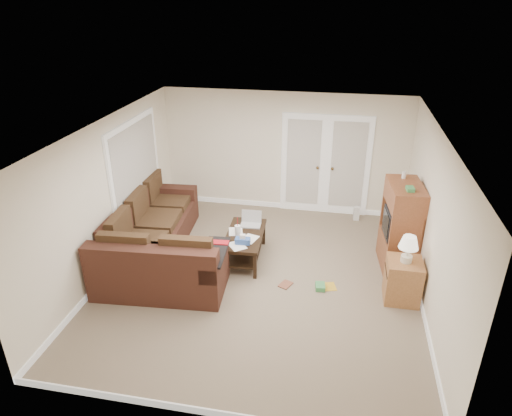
% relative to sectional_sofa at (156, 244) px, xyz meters
% --- Properties ---
extents(floor, '(5.50, 5.50, 0.00)m').
position_rel_sectional_sofa_xyz_m(floor, '(1.82, -0.13, -0.37)').
color(floor, gray).
rests_on(floor, ground).
extents(ceiling, '(5.00, 5.50, 0.02)m').
position_rel_sectional_sofa_xyz_m(ceiling, '(1.82, -0.13, 2.13)').
color(ceiling, white).
rests_on(ceiling, wall_back).
extents(wall_left, '(0.02, 5.50, 2.50)m').
position_rel_sectional_sofa_xyz_m(wall_left, '(-0.68, -0.13, 0.88)').
color(wall_left, white).
rests_on(wall_left, floor).
extents(wall_right, '(0.02, 5.50, 2.50)m').
position_rel_sectional_sofa_xyz_m(wall_right, '(4.32, -0.13, 0.88)').
color(wall_right, white).
rests_on(wall_right, floor).
extents(wall_back, '(5.00, 0.02, 2.50)m').
position_rel_sectional_sofa_xyz_m(wall_back, '(1.82, 2.62, 0.88)').
color(wall_back, white).
rests_on(wall_back, floor).
extents(wall_front, '(5.00, 0.02, 2.50)m').
position_rel_sectional_sofa_xyz_m(wall_front, '(1.82, -2.88, 0.88)').
color(wall_front, white).
rests_on(wall_front, floor).
extents(baseboards, '(5.00, 5.50, 0.10)m').
position_rel_sectional_sofa_xyz_m(baseboards, '(1.82, -0.13, -0.32)').
color(baseboards, white).
rests_on(baseboards, floor).
extents(french_doors, '(1.80, 0.05, 2.13)m').
position_rel_sectional_sofa_xyz_m(french_doors, '(2.67, 2.59, 0.67)').
color(french_doors, white).
rests_on(french_doors, floor).
extents(window_left, '(0.05, 1.92, 1.42)m').
position_rel_sectional_sofa_xyz_m(window_left, '(-0.65, 0.87, 1.18)').
color(window_left, white).
rests_on(window_left, wall_left).
extents(sectional_sofa, '(2.26, 3.12, 0.94)m').
position_rel_sectional_sofa_xyz_m(sectional_sofa, '(0.00, 0.00, 0.00)').
color(sectional_sofa, '#44241A').
rests_on(sectional_sofa, floor).
extents(coffee_table, '(0.67, 1.25, 0.83)m').
position_rel_sectional_sofa_xyz_m(coffee_table, '(1.45, 0.43, -0.10)').
color(coffee_table, black).
rests_on(coffee_table, floor).
extents(tv_armoire, '(0.60, 0.98, 1.61)m').
position_rel_sectional_sofa_xyz_m(tv_armoire, '(4.01, 0.70, 0.39)').
color(tv_armoire, brown).
rests_on(tv_armoire, floor).
extents(side_cabinet, '(0.51, 0.51, 1.09)m').
position_rel_sectional_sofa_xyz_m(side_cabinet, '(4.02, -0.27, 0.02)').
color(side_cabinet, '#A56B3C').
rests_on(side_cabinet, floor).
extents(space_heater, '(0.12, 0.10, 0.29)m').
position_rel_sectional_sofa_xyz_m(space_heater, '(3.38, 2.32, -0.23)').
color(space_heater, white).
rests_on(space_heater, floor).
extents(floor_magazine, '(0.36, 0.31, 0.01)m').
position_rel_sectional_sofa_xyz_m(floor_magazine, '(2.89, -0.17, -0.37)').
color(floor_magazine, gold).
rests_on(floor_magazine, floor).
extents(floor_greenbox, '(0.17, 0.21, 0.08)m').
position_rel_sectional_sofa_xyz_m(floor_greenbox, '(2.80, -0.24, -0.33)').
color(floor_greenbox, '#408D4C').
rests_on(floor_greenbox, floor).
extents(floor_book, '(0.25, 0.28, 0.02)m').
position_rel_sectional_sofa_xyz_m(floor_book, '(2.18, -0.21, -0.36)').
color(floor_book, brown).
rests_on(floor_book, floor).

